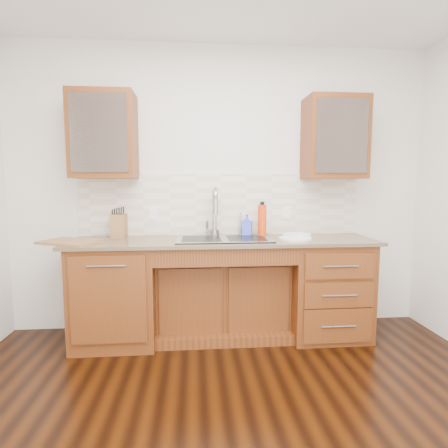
{
  "coord_description": "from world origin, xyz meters",
  "views": [
    {
      "loc": [
        -0.26,
        -1.64,
        1.39
      ],
      "look_at": [
        0.0,
        1.4,
        1.05
      ],
      "focal_mm": 28.0,
      "sensor_mm": 36.0,
      "label": 1
    }
  ],
  "objects": [
    {
      "name": "wall_back",
      "position": [
        0.0,
        1.8,
        1.35
      ],
      "size": [
        4.0,
        0.1,
        2.7
      ],
      "primitive_type": "cube",
      "color": "silver",
      "rests_on": "ground"
    },
    {
      "name": "base_cabinet_left",
      "position": [
        -0.95,
        1.44,
        0.44
      ],
      "size": [
        0.7,
        0.62,
        0.88
      ],
      "primitive_type": "cube",
      "color": "#593014",
      "rests_on": "ground"
    },
    {
      "name": "base_cabinet_center",
      "position": [
        0.0,
        1.53,
        0.35
      ],
      "size": [
        1.2,
        0.44,
        0.7
      ],
      "primitive_type": "cube",
      "color": "#593014",
      "rests_on": "ground"
    },
    {
      "name": "base_cabinet_right",
      "position": [
        0.95,
        1.44,
        0.44
      ],
      "size": [
        0.7,
        0.62,
        0.88
      ],
      "primitive_type": "cube",
      "color": "#593014",
      "rests_on": "ground"
    },
    {
      "name": "countertop",
      "position": [
        0.0,
        1.43,
        0.9
      ],
      "size": [
        2.7,
        0.65,
        0.03
      ],
      "primitive_type": "cube",
      "color": "#84705B",
      "rests_on": "base_cabinet_left"
    },
    {
      "name": "backsplash",
      "position": [
        0.0,
        1.74,
        1.21
      ],
      "size": [
        2.7,
        0.02,
        0.59
      ],
      "primitive_type": "cube",
      "color": "beige",
      "rests_on": "wall_back"
    },
    {
      "name": "sink",
      "position": [
        0.0,
        1.41,
        0.83
      ],
      "size": [
        0.84,
        0.46,
        0.19
      ],
      "primitive_type": "cube",
      "color": "#9E9EA5",
      "rests_on": "countertop"
    },
    {
      "name": "faucet",
      "position": [
        -0.07,
        1.64,
        1.11
      ],
      "size": [
        0.04,
        0.04,
        0.4
      ],
      "primitive_type": "cylinder",
      "color": "#999993",
      "rests_on": "countertop"
    },
    {
      "name": "filter_tap",
      "position": [
        0.18,
        1.65,
        1.03
      ],
      "size": [
        0.02,
        0.02,
        0.24
      ],
      "primitive_type": "cylinder",
      "color": "#999993",
      "rests_on": "countertop"
    },
    {
      "name": "upper_cabinet_left",
      "position": [
        -1.05,
        1.58,
        1.83
      ],
      "size": [
        0.55,
        0.34,
        0.75
      ],
      "primitive_type": "cube",
      "color": "#593014",
      "rests_on": "wall_back"
    },
    {
      "name": "upper_cabinet_right",
      "position": [
        1.05,
        1.58,
        1.83
      ],
      "size": [
        0.55,
        0.34,
        0.75
      ],
      "primitive_type": "cube",
      "color": "#593014",
      "rests_on": "wall_back"
    },
    {
      "name": "outlet_left",
      "position": [
        -0.65,
        1.73,
        1.12
      ],
      "size": [
        0.08,
        0.01,
        0.12
      ],
      "primitive_type": "cube",
      "color": "white",
      "rests_on": "backsplash"
    },
    {
      "name": "outlet_right",
      "position": [
        0.65,
        1.73,
        1.12
      ],
      "size": [
        0.08,
        0.01,
        0.12
      ],
      "primitive_type": "cube",
      "color": "white",
      "rests_on": "backsplash"
    },
    {
      "name": "soap_bottle",
      "position": [
        0.25,
        1.65,
        1.01
      ],
      "size": [
        0.11,
        0.11,
        0.2
      ],
      "primitive_type": "imported",
      "rotation": [
        0.0,
        0.0,
        -0.27
      ],
      "color": "#3D55EF",
      "rests_on": "countertop"
    },
    {
      "name": "water_bottle",
      "position": [
        0.37,
        1.57,
        1.06
      ],
      "size": [
        0.1,
        0.1,
        0.3
      ],
      "primitive_type": "cylinder",
      "rotation": [
        0.0,
        0.0,
        0.25
      ],
      "color": "red",
      "rests_on": "countertop"
    },
    {
      "name": "plate",
      "position": [
        0.63,
        1.37,
        0.92
      ],
      "size": [
        0.3,
        0.3,
        0.02
      ],
      "primitive_type": "cylinder",
      "rotation": [
        0.0,
        0.0,
        0.04
      ],
      "color": "white",
      "rests_on": "countertop"
    },
    {
      "name": "dish_towel",
      "position": [
        0.67,
        1.43,
        0.94
      ],
      "size": [
        0.24,
        0.21,
        0.03
      ],
      "primitive_type": "cube",
      "rotation": [
        0.0,
        0.0,
        0.39
      ],
      "color": "white",
      "rests_on": "plate"
    },
    {
      "name": "knife_block",
      "position": [
        -0.95,
        1.63,
        1.02
      ],
      "size": [
        0.12,
        0.19,
        0.22
      ],
      "primitive_type": "cube",
      "rotation": [
        0.0,
        0.0,
        0.0
      ],
      "color": "#9F6235",
      "rests_on": "countertop"
    },
    {
      "name": "cutting_board",
      "position": [
        -1.29,
        1.34,
        0.92
      ],
      "size": [
        0.55,
        0.48,
        0.02
      ],
      "primitive_type": "cube",
      "rotation": [
        0.0,
        0.0,
        -0.41
      ],
      "color": "brown",
      "rests_on": "countertop"
    },
    {
      "name": "cup_left_a",
      "position": [
        -1.15,
        1.58,
        1.78
      ],
      "size": [
        0.15,
        0.15,
        0.11
      ],
      "primitive_type": "imported",
      "rotation": [
        0.0,
        0.0,
        0.06
      ],
      "color": "white",
      "rests_on": "upper_cabinet_left"
    },
    {
      "name": "cup_left_b",
      "position": [
        -0.9,
        1.58,
        1.78
      ],
      "size": [
        0.12,
        0.12,
        0.1
      ],
      "primitive_type": "imported",
      "rotation": [
        0.0,
        0.0,
        0.13
      ],
      "color": "white",
      "rests_on": "upper_cabinet_left"
    },
    {
      "name": "cup_right_a",
      "position": [
        0.93,
        1.58,
        1.77
      ],
      "size": [
        0.13,
        0.13,
        0.09
      ],
      "primitive_type": "imported",
      "rotation": [
        0.0,
        0.0,
        0.08
      ],
      "color": "white",
      "rests_on": "upper_cabinet_right"
    },
    {
      "name": "cup_right_b",
      "position": [
        1.11,
        1.58,
        1.77
      ],
      "size": [
        0.11,
        0.11,
        0.09
      ],
      "primitive_type": "imported",
      "rotation": [
        0.0,
        0.0,
        0.19
      ],
      "color": "silver",
      "rests_on": "upper_cabinet_right"
    }
  ]
}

